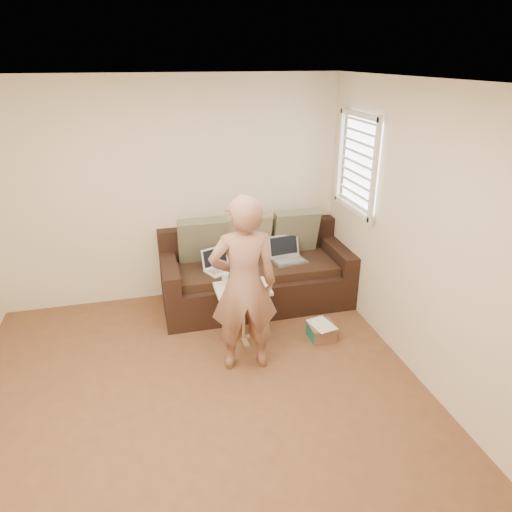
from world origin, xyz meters
name	(u,v)px	position (x,y,z in m)	size (l,w,h in m)	color
floor	(205,416)	(0.00, 0.00, 0.00)	(4.50, 4.50, 0.00)	brown
ceiling	(186,84)	(0.00, 0.00, 2.60)	(4.50, 4.50, 0.00)	white
wall_back	(171,193)	(0.00, 2.25, 1.30)	(4.00, 4.00, 0.00)	beige
wall_right	(440,249)	(2.00, 0.00, 1.30)	(4.50, 4.50, 0.00)	beige
window_blinds	(357,163)	(1.95, 1.50, 1.70)	(0.12, 0.88, 1.08)	white
sofa	(256,270)	(0.90, 1.77, 0.42)	(2.20, 0.95, 0.85)	black
pillow_left	(202,240)	(0.30, 1.98, 0.79)	(0.55, 0.14, 0.55)	#4F533D
pillow_mid	(248,235)	(0.85, 2.00, 0.79)	(0.55, 0.14, 0.55)	#6F6E4F
pillow_right	(295,231)	(1.45, 2.00, 0.79)	(0.55, 0.14, 0.55)	#4F533D
laptop_silver	(289,261)	(1.29, 1.73, 0.52)	(0.39, 0.28, 0.26)	#B7BABC
laptop_white	(222,271)	(0.47, 1.67, 0.52)	(0.34, 0.25, 0.25)	white
person	(244,285)	(0.48, 0.61, 0.86)	(0.62, 0.42, 1.71)	#905A4E
side_table	(243,313)	(0.57, 1.05, 0.30)	(0.55, 0.38, 0.60)	silver
drinking_glass	(225,279)	(0.41, 1.16, 0.66)	(0.07, 0.07, 0.12)	silver
scissors	(248,288)	(0.62, 1.01, 0.61)	(0.18, 0.10, 0.02)	silver
paper_on_table	(251,283)	(0.67, 1.13, 0.60)	(0.21, 0.30, 0.00)	white
striped_box	(321,331)	(1.37, 0.84, 0.09)	(0.27, 0.27, 0.17)	red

